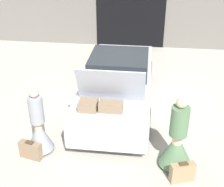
# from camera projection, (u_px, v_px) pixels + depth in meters

# --- Properties ---
(ground_plane) EXTENTS (40.00, 40.00, 0.00)m
(ground_plane) POSITION_uv_depth(u_px,v_px,m) (118.00, 102.00, 9.10)
(ground_plane) COLOR #ADA89E
(garage_wall_back) EXTENTS (12.00, 0.14, 2.80)m
(garage_wall_back) POSITION_uv_depth(u_px,v_px,m) (131.00, 13.00, 12.65)
(garage_wall_back) COLOR slate
(garage_wall_back) RESTS_ON ground_plane
(car) EXTENTS (1.89, 5.02, 1.80)m
(car) POSITION_uv_depth(u_px,v_px,m) (118.00, 83.00, 8.82)
(car) COLOR #B2B7C6
(car) RESTS_ON ground_plane
(person_left) EXTENTS (0.60, 0.60, 1.61)m
(person_left) POSITION_uv_depth(u_px,v_px,m) (39.00, 130.00, 6.87)
(person_left) COLOR beige
(person_left) RESTS_ON ground_plane
(person_right) EXTENTS (0.70, 0.70, 1.67)m
(person_right) POSITION_uv_depth(u_px,v_px,m) (177.00, 143.00, 6.43)
(person_right) COLOR beige
(person_right) RESTS_ON ground_plane
(suitcase_beside_left_person) EXTENTS (0.53, 0.29, 0.43)m
(suitcase_beside_left_person) POSITION_uv_depth(u_px,v_px,m) (31.00, 150.00, 6.84)
(suitcase_beside_left_person) COLOR #8C7259
(suitcase_beside_left_person) RESTS_ON ground_plane
(suitcase_beside_right_person) EXTENTS (0.53, 0.32, 0.45)m
(suitcase_beside_right_person) POSITION_uv_depth(u_px,v_px,m) (182.00, 172.00, 6.21)
(suitcase_beside_right_person) COLOR #9E8460
(suitcase_beside_right_person) RESTS_ON ground_plane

